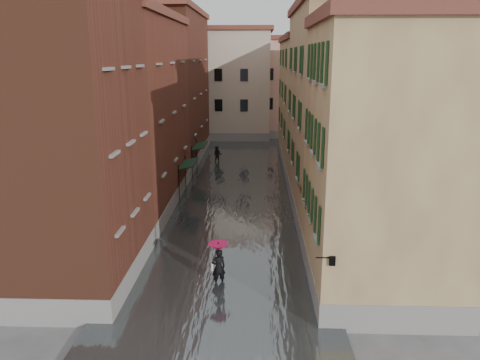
# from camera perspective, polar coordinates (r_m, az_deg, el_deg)

# --- Properties ---
(ground) EXTENTS (120.00, 120.00, 0.00)m
(ground) POSITION_cam_1_polar(r_m,az_deg,el_deg) (24.23, -1.80, -10.09)
(ground) COLOR #525254
(ground) RESTS_ON ground
(floodwater) EXTENTS (10.00, 60.00, 0.20)m
(floodwater) POSITION_cam_1_polar(r_m,az_deg,el_deg) (36.37, -0.43, -1.22)
(floodwater) COLOR #4B5253
(floodwater) RESTS_ON ground
(building_left_near) EXTENTS (6.00, 8.00, 13.00)m
(building_left_near) POSITION_cam_1_polar(r_m,az_deg,el_deg) (21.97, -20.90, 4.12)
(building_left_near) COLOR brown
(building_left_near) RESTS_ON ground
(building_left_mid) EXTENTS (6.00, 14.00, 12.50)m
(building_left_mid) POSITION_cam_1_polar(r_m,az_deg,el_deg) (32.29, -13.39, 7.46)
(building_left_mid) COLOR #5F2C1E
(building_left_mid) RESTS_ON ground
(building_left_far) EXTENTS (6.00, 16.00, 14.00)m
(building_left_far) POSITION_cam_1_polar(r_m,az_deg,el_deg) (46.78, -8.59, 10.86)
(building_left_far) COLOR brown
(building_left_far) RESTS_ON ground
(building_right_near) EXTENTS (6.00, 8.00, 11.50)m
(building_right_near) POSITION_cam_1_polar(r_m,az_deg,el_deg) (21.10, 17.02, 1.96)
(building_right_near) COLOR #946C4C
(building_right_near) RESTS_ON ground
(building_right_mid) EXTENTS (6.00, 14.00, 13.00)m
(building_right_mid) POSITION_cam_1_polar(r_m,az_deg,el_deg) (31.58, 12.13, 7.83)
(building_right_mid) COLOR tan
(building_right_mid) RESTS_ON ground
(building_right_far) EXTENTS (6.00, 16.00, 11.50)m
(building_right_far) POSITION_cam_1_polar(r_m,az_deg,el_deg) (46.42, 8.95, 9.26)
(building_right_far) COLOR #946C4C
(building_right_far) RESTS_ON ground
(building_end_cream) EXTENTS (12.00, 9.00, 13.00)m
(building_end_cream) POSITION_cam_1_polar(r_m,az_deg,el_deg) (60.17, -2.29, 11.43)
(building_end_cream) COLOR #C1B499
(building_end_cream) RESTS_ON ground
(building_end_pink) EXTENTS (10.00, 9.00, 12.00)m
(building_end_pink) POSITION_cam_1_polar(r_m,az_deg,el_deg) (62.19, 6.31, 11.01)
(building_end_pink) COLOR tan
(building_end_pink) RESTS_ON ground
(awning_near) EXTENTS (1.09, 3.14, 2.80)m
(awning_near) POSITION_cam_1_polar(r_m,az_deg,el_deg) (34.56, -6.34, 1.88)
(awning_near) COLOR black
(awning_near) RESTS_ON ground
(awning_far) EXTENTS (1.09, 3.31, 2.80)m
(awning_far) POSITION_cam_1_polar(r_m,az_deg,el_deg) (41.27, -4.96, 4.08)
(awning_far) COLOR black
(awning_far) RESTS_ON ground
(wall_lantern) EXTENTS (0.71, 0.22, 0.35)m
(wall_lantern) POSITION_cam_1_polar(r_m,az_deg,el_deg) (17.69, 11.10, -9.57)
(wall_lantern) COLOR black
(wall_lantern) RESTS_ON ground
(window_planters) EXTENTS (0.59, 5.69, 0.84)m
(window_planters) POSITION_cam_1_polar(r_m,az_deg,el_deg) (23.33, 8.33, -2.01)
(window_planters) COLOR #A05F34
(window_planters) RESTS_ON ground
(pedestrian_main) EXTENTS (0.96, 0.96, 2.06)m
(pedestrian_main) POSITION_cam_1_polar(r_m,az_deg,el_deg) (21.57, -2.65, -9.77)
(pedestrian_main) COLOR black
(pedestrian_main) RESTS_ON ground
(pedestrian_far) EXTENTS (0.91, 0.74, 1.73)m
(pedestrian_far) POSITION_cam_1_polar(r_m,az_deg,el_deg) (45.49, -2.77, 3.08)
(pedestrian_far) COLOR black
(pedestrian_far) RESTS_ON ground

